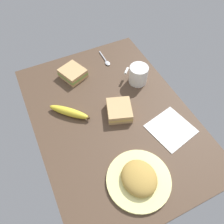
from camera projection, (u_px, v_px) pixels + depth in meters
tabletop at (112, 117)px, 97.62cm from camera, size 90.00×64.00×2.00cm
plate_of_food at (139, 179)px, 79.04cm from camera, size 22.91×22.91×5.51cm
coffee_mug_black at (138, 74)px, 105.12cm from camera, size 10.27×10.11×8.81cm
sandwich_main at (119, 110)px, 96.10cm from camera, size 13.79×13.09×4.40cm
sandwich_side at (73, 73)px, 108.87cm from camera, size 13.85×13.24×4.40cm
banana at (69, 112)px, 95.92cm from camera, size 15.32×15.42×3.52cm
spoon at (106, 61)px, 116.85cm from camera, size 11.87×2.40×0.80cm
paper_napkin at (171, 129)px, 92.93cm from camera, size 19.17×19.17×0.30cm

